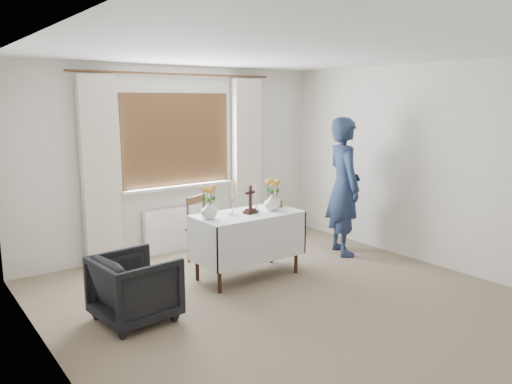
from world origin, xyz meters
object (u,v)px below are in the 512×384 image
altar_table (248,245)px  armchair (135,288)px  wooden_chair (207,229)px  flower_vase_right (272,202)px  person (344,187)px  flower_vase_left (209,210)px  wooden_cross (250,200)px

altar_table → armchair: size_ratio=1.77×
altar_table → wooden_chair: size_ratio=1.46×
flower_vase_right → person: bearing=1.6°
armchair → flower_vase_left: (1.04, 0.37, 0.54)m
wooden_cross → flower_vase_right: (0.30, -0.02, -0.06)m
wooden_chair → armchair: (-1.44, -1.12, -0.11)m
wooden_chair → person: size_ratio=0.46×
wooden_cross → flower_vase_right: size_ratio=1.60×
altar_table → wooden_cross: wooden_cross is taller
wooden_cross → flower_vase_right: wooden_cross is taller
wooden_cross → person: bearing=-10.2°
armchair → person: size_ratio=0.38×
altar_table → wooden_cross: size_ratio=3.83×
wooden_cross → flower_vase_left: wooden_cross is taller
person → flower_vase_right: (-1.23, -0.03, -0.05)m
altar_table → flower_vase_left: 0.69m
wooden_chair → flower_vase_left: (-0.40, -0.74, 0.43)m
armchair → flower_vase_right: flower_vase_right is taller
altar_table → person: person is taller
wooden_cross → flower_vase_left: (-0.52, 0.05, -0.07)m
wooden_chair → armchair: wooden_chair is taller
altar_table → wooden_cross: bearing=-29.1°
armchair → wooden_cross: (1.56, 0.32, 0.61)m
wooden_chair → person: (1.65, -0.78, 0.49)m
altar_table → flower_vase_right: flower_vase_right is taller
wooden_cross → wooden_chair: bearing=88.0°
wooden_chair → flower_vase_left: 0.95m
wooden_cross → flower_vase_right: 0.31m
armchair → person: (3.09, 0.33, 0.60)m
person → flower_vase_left: (-2.06, 0.04, -0.06)m
armchair → altar_table: bearing=-82.9°
wooden_chair → flower_vase_right: 1.02m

